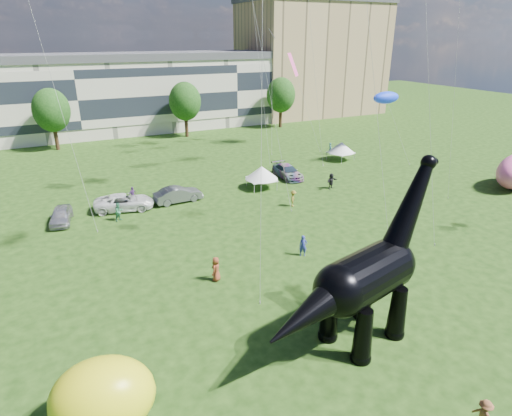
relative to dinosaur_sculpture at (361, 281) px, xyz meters
name	(u,v)px	position (x,y,z in m)	size (l,w,h in m)	color
ground	(338,331)	(-0.32, 1.10, -3.84)	(220.00, 220.00, 0.00)	#16330C
terrace_row	(75,99)	(-8.32, 63.10, 2.16)	(78.00, 11.00, 12.00)	beige
apartment_block	(311,60)	(39.68, 66.10, 7.16)	(28.00, 18.00, 22.00)	tan
tree_mid_left	(51,107)	(-12.32, 54.10, 2.45)	(5.20, 5.20, 9.44)	#382314
tree_mid_right	(185,98)	(7.68, 54.10, 2.45)	(5.20, 5.20, 9.44)	#382314
tree_far_right	(281,92)	(25.68, 54.10, 2.45)	(5.20, 5.20, 9.44)	#382314
dinosaur_sculpture	(361,281)	(0.00, 0.00, 0.00)	(12.47, 4.81, 10.18)	black
car_silver	(61,215)	(-13.59, 24.80, -3.12)	(1.70, 4.23, 1.44)	#BDBBC1
car_grey	(178,195)	(-2.54, 25.17, -3.04)	(1.70, 4.87, 1.61)	slate
car_white	(124,202)	(-7.85, 25.48, -3.06)	(2.60, 5.64, 1.57)	white
car_dark	(287,172)	(11.49, 27.19, -3.09)	(2.12, 5.21, 1.51)	#595960
gazebo_near	(262,173)	(7.03, 25.26, -2.08)	(3.99, 3.99, 2.51)	white
gazebo_far	(341,147)	(21.95, 30.75, -2.10)	(4.26, 4.26, 2.48)	white
inflatable_yellow	(103,397)	(-13.25, 0.28, -2.16)	(4.37, 3.36, 3.36)	yellow
visitors	(224,222)	(-0.97, 16.71, -3.00)	(47.67, 41.78, 1.78)	olive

